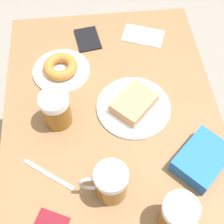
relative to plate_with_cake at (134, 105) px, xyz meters
The scene contains 11 objects.
ground_plane 0.79m from the plate_with_cake, 15.93° to the left, with size 8.00×8.00×0.00m, color gray.
table 0.12m from the plate_with_cake, 15.93° to the left, with size 0.73×1.02×0.77m.
plate_with_cake is the anchor object (origin of this frame).
plate_with_donut 0.30m from the plate_with_cake, 37.60° to the right, with size 0.21×0.21×0.05m.
beer_mug_left 0.30m from the plate_with_cake, 68.80° to the left, with size 0.14×0.09×0.13m.
beer_mug_center 0.39m from the plate_with_cake, 98.77° to the left, with size 0.11×0.12×0.13m.
beer_mug_right 0.26m from the plate_with_cake, ahead, with size 0.09×0.14×0.13m.
napkin_folded 0.35m from the plate_with_cake, 104.43° to the right, with size 0.18×0.15×0.00m.
fork 0.36m from the plate_with_cake, 36.26° to the left, with size 0.15×0.12×0.00m.
passport_near_edge 0.37m from the plate_with_cake, 68.41° to the right, with size 0.11×0.14×0.01m.
blue_pouch 0.28m from the plate_with_cake, 128.31° to the left, with size 0.21×0.20×0.05m.
Camera 1 is at (0.06, 0.55, 1.66)m, focal length 50.00 mm.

